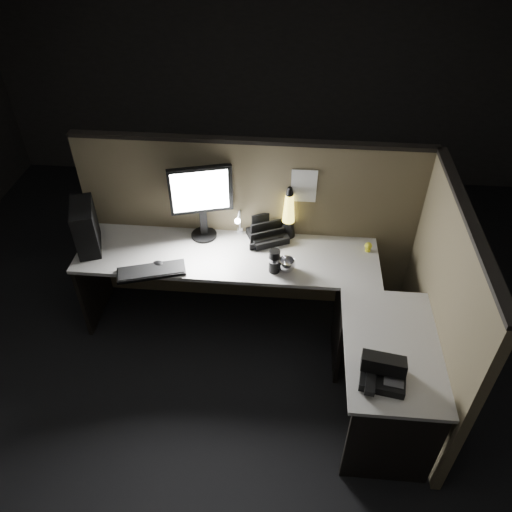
# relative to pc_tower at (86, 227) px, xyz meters

# --- Properties ---
(floor) EXTENTS (6.00, 6.00, 0.00)m
(floor) POSITION_rel_pc_tower_xyz_m (1.22, -0.60, -0.92)
(floor) COLOR black
(floor) RESTS_ON ground
(room_shell) EXTENTS (6.00, 6.00, 6.00)m
(room_shell) POSITION_rel_pc_tower_xyz_m (1.22, -0.60, 0.70)
(room_shell) COLOR silver
(room_shell) RESTS_ON ground
(partition_back) EXTENTS (2.66, 0.06, 1.50)m
(partition_back) POSITION_rel_pc_tower_xyz_m (1.22, 0.33, -0.17)
(partition_back) COLOR brown
(partition_back) RESTS_ON ground
(partition_right) EXTENTS (0.06, 1.66, 1.50)m
(partition_right) POSITION_rel_pc_tower_xyz_m (2.55, -0.50, -0.17)
(partition_right) COLOR brown
(partition_right) RESTS_ON ground
(desk) EXTENTS (2.60, 1.60, 0.73)m
(desk) POSITION_rel_pc_tower_xyz_m (1.40, -0.35, -0.34)
(desk) COLOR #AEABA5
(desk) RESTS_ON ground
(pc_tower) EXTENTS (0.27, 0.39, 0.37)m
(pc_tower) POSITION_rel_pc_tower_xyz_m (0.00, 0.00, 0.00)
(pc_tower) COLOR black
(pc_tower) RESTS_ON desk
(monitor) EXTENTS (0.47, 0.20, 0.61)m
(monitor) POSITION_rel_pc_tower_xyz_m (0.86, 0.22, 0.18)
(monitor) COLOR black
(monitor) RESTS_ON desk
(keyboard) EXTENTS (0.52, 0.30, 0.02)m
(keyboard) POSITION_rel_pc_tower_xyz_m (0.55, -0.26, -0.17)
(keyboard) COLOR black
(keyboard) RESTS_ON desk
(mouse) EXTENTS (0.11, 0.10, 0.04)m
(mouse) POSITION_rel_pc_tower_xyz_m (0.58, -0.18, -0.17)
(mouse) COLOR black
(mouse) RESTS_ON desk
(clip_lamp) EXTENTS (0.04, 0.18, 0.23)m
(clip_lamp) POSITION_rel_pc_tower_xyz_m (1.14, 0.22, -0.05)
(clip_lamp) COLOR silver
(clip_lamp) RESTS_ON desk
(organizer) EXTENTS (0.36, 0.34, 0.21)m
(organizer) POSITION_rel_pc_tower_xyz_m (1.36, 0.23, -0.14)
(organizer) COLOR black
(organizer) RESTS_ON desk
(lava_lamp) EXTENTS (0.12, 0.12, 0.44)m
(lava_lamp) POSITION_rel_pc_tower_xyz_m (1.52, 0.28, -0.00)
(lava_lamp) COLOR black
(lava_lamp) RESTS_ON desk
(travel_mug) EXTENTS (0.08, 0.08, 0.19)m
(travel_mug) POSITION_rel_pc_tower_xyz_m (1.44, -0.16, -0.09)
(travel_mug) COLOR black
(travel_mug) RESTS_ON desk
(steel_mug) EXTENTS (0.14, 0.14, 0.10)m
(steel_mug) POSITION_rel_pc_tower_xyz_m (1.53, -0.15, -0.14)
(steel_mug) COLOR #BAB9C0
(steel_mug) RESTS_ON desk
(figurine) EXTENTS (0.06, 0.06, 0.06)m
(figurine) POSITION_rel_pc_tower_xyz_m (2.14, 0.14, -0.14)
(figurine) COLOR yellow
(figurine) RESTS_ON desk
(pinned_paper) EXTENTS (0.19, 0.00, 0.27)m
(pinned_paper) POSITION_rel_pc_tower_xyz_m (1.62, 0.30, 0.27)
(pinned_paper) COLOR white
(pinned_paper) RESTS_ON partition_back
(desk_phone) EXTENTS (0.29, 0.29, 0.15)m
(desk_phone) POSITION_rel_pc_tower_xyz_m (2.12, -1.05, -0.13)
(desk_phone) COLOR black
(desk_phone) RESTS_ON desk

